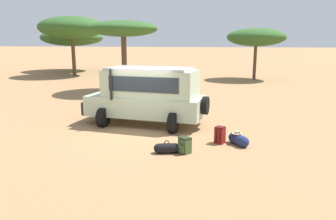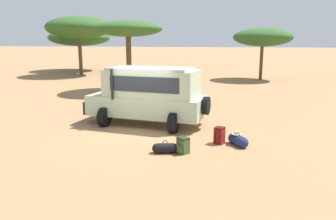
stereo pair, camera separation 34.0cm
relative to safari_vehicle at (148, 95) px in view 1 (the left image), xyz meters
name	(u,v)px [view 1 (the left image)]	position (x,y,z in m)	size (l,w,h in m)	color
ground_plane	(140,131)	(-0.06, -1.13, -1.29)	(320.00, 320.00, 0.00)	#9E754C
safari_vehicle	(148,95)	(0.00, 0.00, 0.00)	(5.45, 3.09, 2.44)	#B2C6A8
backpack_beside_front_wheel	(220,135)	(3.14, -2.07, -1.01)	(0.40, 0.46, 0.59)	maroon
backpack_cluster_center	(185,145)	(2.07, -3.34, -1.04)	(0.47, 0.47, 0.52)	#42562D
duffel_bag_low_black_case	(239,140)	(3.78, -2.16, -1.10)	(0.70, 0.83, 0.47)	navy
duffel_bag_soft_canvas	(167,148)	(1.51, -3.46, -1.13)	(0.82, 0.45, 0.42)	black
acacia_tree_far_left	(72,38)	(-14.85, 22.59, 2.52)	(7.15, 6.70, 4.77)	brown
acacia_tree_left_mid	(72,28)	(-12.32, 17.75, 3.46)	(6.55, 6.38, 5.88)	brown
acacia_tree_centre_back	(123,29)	(-3.91, 8.64, 2.97)	(4.66, 4.89, 4.86)	brown
acacia_tree_right_mid	(256,37)	(5.48, 17.81, 2.49)	(5.23, 4.98, 4.61)	brown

